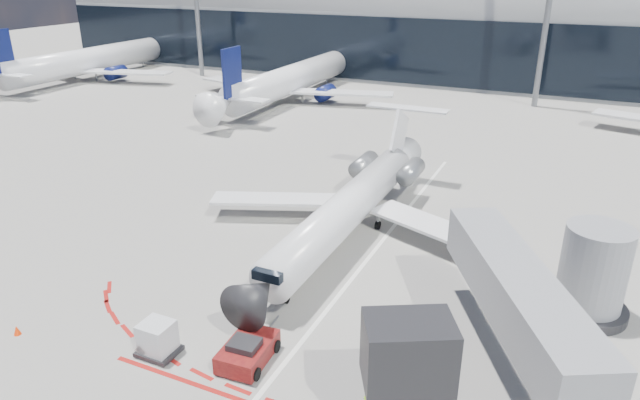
% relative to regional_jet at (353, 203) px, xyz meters
% --- Properties ---
extents(ground, '(260.00, 260.00, 0.00)m').
position_rel_regional_jet_xyz_m(ground, '(2.21, -5.02, -2.14)').
color(ground, gray).
rests_on(ground, ground).
extents(apron_centerline, '(0.25, 40.00, 0.01)m').
position_rel_regional_jet_xyz_m(apron_centerline, '(2.21, -3.02, -2.14)').
color(apron_centerline, silver).
rests_on(apron_centerline, ground).
extents(terminal_building, '(150.00, 24.15, 24.00)m').
position_rel_regional_jet_xyz_m(terminal_building, '(2.21, 59.95, 6.38)').
color(terminal_building, gray).
rests_on(terminal_building, ground).
extents(jet_bridge, '(10.03, 15.20, 4.90)m').
position_rel_regional_jet_xyz_m(jet_bridge, '(12.01, -8.03, 0.86)').
color(jet_bridge, gray).
rests_on(jet_bridge, ground).
extents(light_mast_centre, '(0.70, 0.70, 25.00)m').
position_rel_regional_jet_xyz_m(light_mast_centre, '(7.21, 42.98, 10.36)').
color(light_mast_centre, slate).
rests_on(light_mast_centre, ground).
extents(regional_jet, '(20.80, 25.65, 6.42)m').
position_rel_regional_jet_xyz_m(regional_jet, '(0.00, 0.00, 0.00)').
color(regional_jet, white).
rests_on(regional_jet, ground).
extents(pushback_tug, '(2.21, 4.80, 1.23)m').
position_rel_regional_jet_xyz_m(pushback_tug, '(0.65, -14.23, -1.60)').
color(pushback_tug, '#510B0E').
rests_on(pushback_tug, ground).
extents(uld_container, '(1.76, 1.49, 1.65)m').
position_rel_regional_jet_xyz_m(uld_container, '(-3.30, -15.51, -1.33)').
color(uld_container, black).
rests_on(uld_container, ground).
extents(safety_cone_left, '(0.35, 0.35, 0.48)m').
position_rel_regional_jet_xyz_m(safety_cone_left, '(-10.46, -17.19, -1.90)').
color(safety_cone_left, '#FF3605').
rests_on(safety_cone_left, ground).
extents(bg_airliner_0, '(33.57, 35.55, 10.86)m').
position_rel_regional_jet_xyz_m(bg_airliner_0, '(-56.63, 33.42, 3.29)').
color(bg_airliner_0, white).
rests_on(bg_airliner_0, ground).
extents(bg_airliner_1, '(32.00, 33.88, 10.35)m').
position_rel_regional_jet_xyz_m(bg_airliner_1, '(-22.02, 33.76, 3.03)').
color(bg_airliner_1, white).
rests_on(bg_airliner_1, ground).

